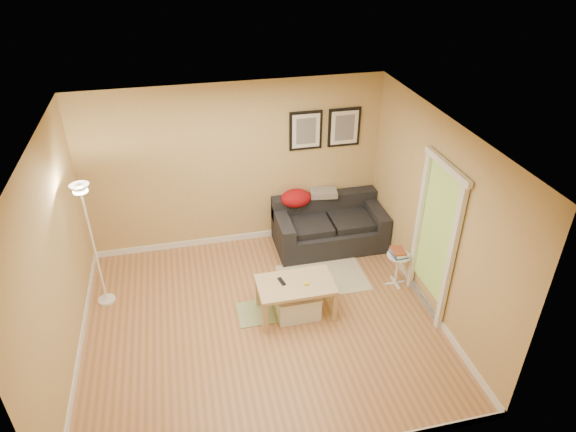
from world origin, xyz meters
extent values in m
plane|color=#B8784F|center=(0.00, 0.00, 0.00)|extent=(4.50, 4.50, 0.00)
plane|color=white|center=(0.00, 0.00, 2.60)|extent=(4.50, 4.50, 0.00)
plane|color=tan|center=(0.00, 2.00, 1.30)|extent=(4.50, 0.00, 4.50)
plane|color=tan|center=(0.00, -2.00, 1.30)|extent=(4.50, 0.00, 4.50)
plane|color=tan|center=(-2.25, 0.00, 1.30)|extent=(0.00, 4.00, 4.00)
plane|color=tan|center=(2.25, 0.00, 1.30)|extent=(0.00, 4.00, 4.00)
cube|color=white|center=(0.00, 1.99, 0.05)|extent=(4.50, 0.02, 0.10)
cube|color=white|center=(-2.24, 0.00, 0.05)|extent=(0.02, 4.00, 0.10)
cube|color=white|center=(2.24, 0.00, 0.05)|extent=(0.02, 4.00, 0.10)
cube|color=beige|center=(1.04, 0.72, 0.01)|extent=(1.25, 0.85, 0.01)
cube|color=#668C4C|center=(0.07, 0.19, 0.01)|extent=(0.70, 0.50, 0.01)
cube|color=black|center=(0.31, 0.16, 0.51)|extent=(0.08, 0.17, 0.02)
cylinder|color=yellow|center=(0.60, 0.04, 0.51)|extent=(0.07, 0.07, 0.03)
camera|label=1|loc=(-0.76, -4.85, 4.60)|focal=31.46mm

